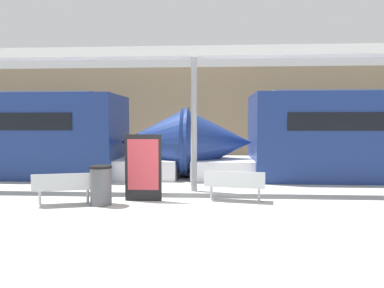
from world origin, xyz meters
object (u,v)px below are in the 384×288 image
(bench_far, at_px, (63,186))
(trash_bin, at_px, (101,185))
(bench_near, at_px, (234,184))
(poster_board, at_px, (143,167))
(support_column_near, at_px, (194,125))

(bench_far, bearing_deg, trash_bin, -10.16)
(bench_near, height_order, trash_bin, trash_bin)
(trash_bin, height_order, poster_board, poster_board)
(bench_near, height_order, poster_board, poster_board)
(trash_bin, bearing_deg, poster_board, 27.01)
(bench_near, distance_m, poster_board, 2.42)
(trash_bin, xyz_separation_m, poster_board, (0.97, 0.49, 0.39))
(bench_far, xyz_separation_m, poster_board, (1.90, 0.57, 0.41))
(bench_far, relative_size, trash_bin, 1.52)
(bench_near, xyz_separation_m, poster_board, (-2.38, -0.06, 0.41))
(bench_far, bearing_deg, support_column_near, 16.83)
(bench_far, height_order, support_column_near, support_column_near)
(bench_near, relative_size, poster_board, 0.92)
(bench_far, relative_size, poster_board, 0.86)
(poster_board, bearing_deg, support_column_near, 47.45)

